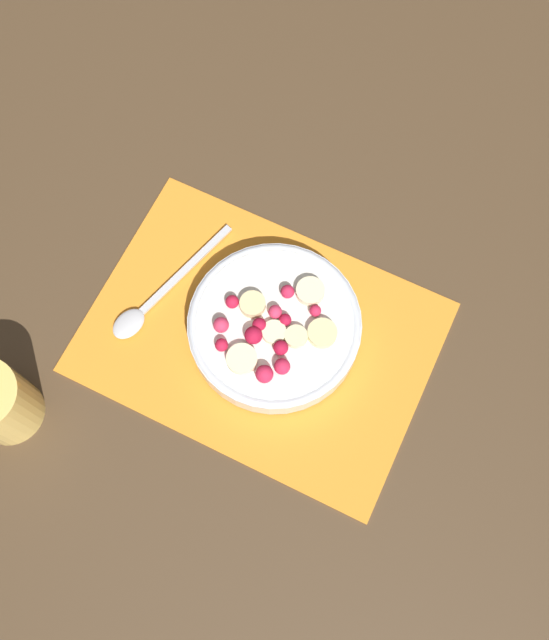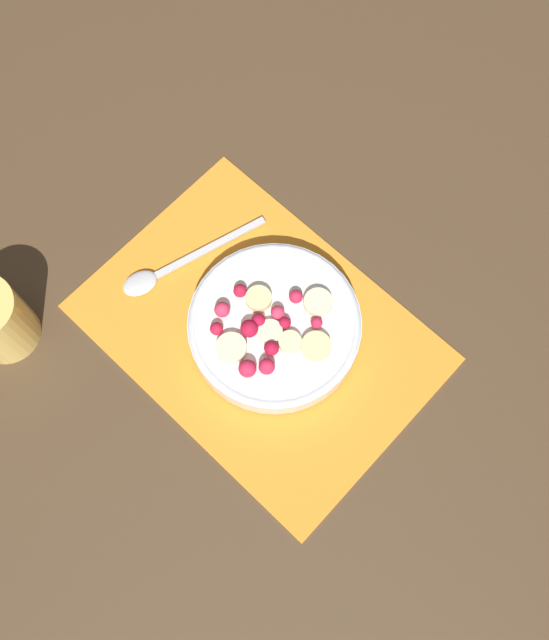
# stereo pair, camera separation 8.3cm
# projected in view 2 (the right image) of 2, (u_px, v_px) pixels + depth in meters

# --- Properties ---
(ground_plane) EXTENTS (3.00, 3.00, 0.00)m
(ground_plane) POSITION_uv_depth(u_px,v_px,m) (259.00, 333.00, 0.87)
(ground_plane) COLOR #4C3823
(placemat) EXTENTS (0.41, 0.29, 0.01)m
(placemat) POSITION_uv_depth(u_px,v_px,m) (259.00, 332.00, 0.87)
(placemat) COLOR orange
(placemat) RESTS_ON ground_plane
(fruit_bowl) EXTENTS (0.21, 0.21, 0.05)m
(fruit_bowl) POSITION_uv_depth(u_px,v_px,m) (274.00, 326.00, 0.85)
(fruit_bowl) COLOR silver
(fruit_bowl) RESTS_ON placemat
(spoon) EXTENTS (0.08, 0.20, 0.01)m
(spoon) POSITION_uv_depth(u_px,v_px,m) (164.00, 271.00, 0.89)
(spoon) COLOR silver
(spoon) RESTS_ON placemat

